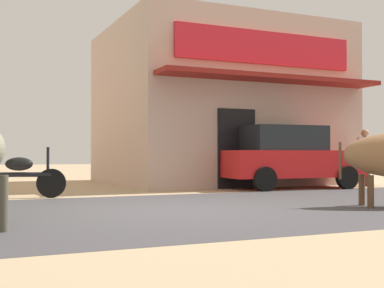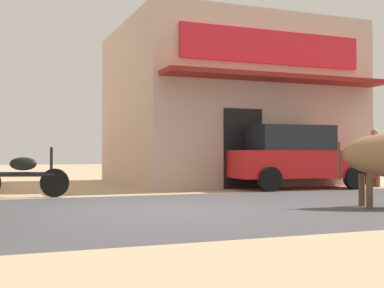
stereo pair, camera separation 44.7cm
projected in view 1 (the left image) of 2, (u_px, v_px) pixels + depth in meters
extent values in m
plane|color=tan|center=(174.00, 210.00, 8.49)|extent=(80.00, 80.00, 0.00)
cube|color=#424042|center=(174.00, 210.00, 8.49)|extent=(72.00, 6.10, 0.00)
cube|color=#C3A495|center=(216.00, 107.00, 17.06)|extent=(6.77, 5.92, 4.85)
cube|color=red|center=(267.00, 48.00, 14.33)|extent=(5.41, 0.10, 0.90)
cube|color=maroon|center=(275.00, 78.00, 13.96)|extent=(6.50, 0.90, 0.12)
cube|color=black|center=(237.00, 149.00, 13.93)|extent=(1.10, 0.06, 2.10)
cube|color=red|center=(290.00, 164.00, 13.99)|extent=(3.80, 1.85, 0.70)
cube|color=#1E2328|center=(281.00, 138.00, 13.91)|extent=(2.13, 1.62, 0.64)
cylinder|color=black|center=(312.00, 175.00, 15.17)|extent=(0.61, 0.22, 0.60)
cylinder|color=black|center=(347.00, 177.00, 13.65)|extent=(0.61, 0.22, 0.60)
cylinder|color=black|center=(236.00, 176.00, 14.32)|extent=(0.61, 0.22, 0.60)
cylinder|color=black|center=(265.00, 179.00, 12.80)|extent=(0.61, 0.22, 0.60)
cylinder|color=black|center=(51.00, 183.00, 10.94)|extent=(0.60, 0.26, 0.60)
cylinder|color=black|center=(16.00, 175.00, 10.86)|extent=(1.37, 0.53, 0.10)
ellipsoid|color=black|center=(19.00, 164.00, 10.87)|extent=(0.61, 0.40, 0.28)
cylinder|color=black|center=(48.00, 161.00, 10.94)|extent=(0.06, 0.06, 0.60)
cylinder|color=#4A483A|center=(3.00, 203.00, 6.12)|extent=(0.11, 0.11, 0.66)
cylinder|color=brown|center=(362.00, 190.00, 9.28)|extent=(0.11, 0.11, 0.55)
cylinder|color=brown|center=(371.00, 192.00, 8.80)|extent=(0.11, 0.11, 0.55)
cylinder|color=brown|center=(340.00, 161.00, 9.06)|extent=(0.05, 0.05, 0.64)
cylinder|color=brown|center=(363.00, 172.00, 14.92)|extent=(0.14, 0.14, 0.81)
cylinder|color=brown|center=(368.00, 172.00, 14.76)|extent=(0.14, 0.14, 0.81)
cube|color=silver|center=(365.00, 147.00, 14.86)|extent=(0.48, 0.43, 0.57)
sphere|color=tan|center=(365.00, 133.00, 14.86)|extent=(0.22, 0.22, 0.22)
cylinder|color=silver|center=(359.00, 146.00, 15.09)|extent=(0.09, 0.09, 0.52)
cylinder|color=silver|center=(372.00, 146.00, 14.62)|extent=(0.09, 0.09, 0.52)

